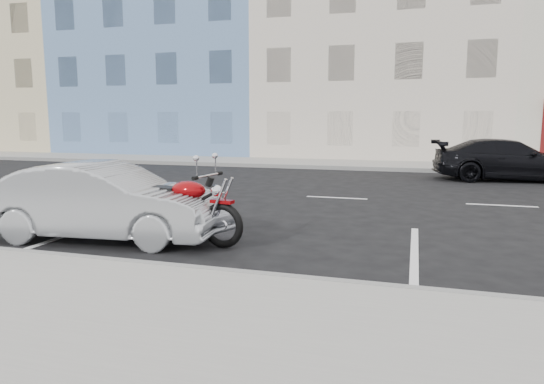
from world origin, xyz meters
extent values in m
plane|color=black|center=(0.00, 0.00, 0.00)|extent=(120.00, 120.00, 0.00)
cube|color=gray|center=(-5.00, 8.70, 0.07)|extent=(80.00, 3.40, 0.15)
cube|color=gray|center=(-5.00, -7.00, 0.08)|extent=(80.00, 0.12, 0.16)
cube|color=gray|center=(-5.00, 7.00, 0.08)|extent=(80.00, 0.12, 0.16)
cube|color=#C6B78E|center=(-26.00, 16.30, 6.00)|extent=(12.00, 12.00, 12.00)
cube|color=#597AA8|center=(-14.00, 16.30, 6.50)|extent=(12.00, 12.00, 13.00)
cube|color=beige|center=(-2.00, 16.30, 5.75)|extent=(12.00, 12.00, 11.50)
torus|color=black|center=(-2.16, -5.62, 0.36)|extent=(0.76, 0.23, 0.75)
torus|color=black|center=(-3.77, -5.39, 0.36)|extent=(0.76, 0.23, 0.75)
cube|color=#7E0407|center=(-2.16, -5.62, 0.75)|extent=(0.40, 0.20, 0.06)
cube|color=#7E0407|center=(-3.81, -5.38, 0.77)|extent=(0.36, 0.22, 0.07)
cube|color=gray|center=(-3.02, -5.50, 0.43)|extent=(0.51, 0.40, 0.38)
ellipsoid|color=#7E0407|center=(-2.80, -5.53, 0.89)|extent=(0.67, 0.47, 0.30)
cube|color=black|center=(-3.38, -5.45, 0.87)|extent=(0.73, 0.38, 0.10)
cylinder|color=silver|center=(-2.42, -5.58, 1.15)|extent=(0.15, 0.78, 0.04)
sphere|color=silver|center=(-2.26, -5.60, 0.92)|extent=(0.19, 0.19, 0.19)
cylinder|color=silver|center=(-3.40, -5.60, 0.25)|extent=(1.06, 0.24, 0.09)
cylinder|color=silver|center=(-3.36, -5.29, 0.25)|extent=(1.06, 0.24, 0.09)
cylinder|color=silver|center=(-2.22, -5.61, 0.69)|extent=(0.43, 0.11, 0.89)
cylinder|color=black|center=(-2.77, -5.53, 0.62)|extent=(0.90, 0.18, 0.55)
imported|color=#A1A4A8|center=(-5.16, -5.55, 0.67)|extent=(4.17, 1.80, 1.34)
imported|color=black|center=(2.94, 5.27, 0.70)|extent=(4.99, 2.51, 1.39)
camera|label=1|loc=(-0.06, -12.61, 2.09)|focal=32.00mm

